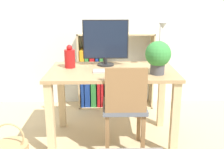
{
  "coord_description": "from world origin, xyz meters",
  "views": [
    {
      "loc": [
        -0.05,
        -2.47,
        1.41
      ],
      "look_at": [
        0.0,
        0.1,
        0.68
      ],
      "focal_mm": 42.0,
      "sensor_mm": 36.0,
      "label": 1
    }
  ],
  "objects_px": {
    "potted_plant": "(158,56)",
    "chair": "(125,105)",
    "vase": "(70,58)",
    "keyboard": "(109,71)",
    "desk_lamp": "(161,40)",
    "monitor": "(106,41)",
    "bookshelf": "(102,75)"
  },
  "relations": [
    {
      "from": "monitor",
      "to": "chair",
      "type": "distance_m",
      "value": 0.71
    },
    {
      "from": "monitor",
      "to": "bookshelf",
      "type": "xyz_separation_m",
      "value": [
        -0.06,
        0.73,
        -0.57
      ]
    },
    {
      "from": "potted_plant",
      "to": "chair",
      "type": "height_order",
      "value": "potted_plant"
    },
    {
      "from": "keyboard",
      "to": "chair",
      "type": "distance_m",
      "value": 0.36
    },
    {
      "from": "keyboard",
      "to": "bookshelf",
      "type": "xyz_separation_m",
      "value": [
        -0.09,
        0.99,
        -0.32
      ]
    },
    {
      "from": "keyboard",
      "to": "potted_plant",
      "type": "xyz_separation_m",
      "value": [
        0.44,
        -0.08,
        0.17
      ]
    },
    {
      "from": "vase",
      "to": "keyboard",
      "type": "bearing_deg",
      "value": -23.8
    },
    {
      "from": "bookshelf",
      "to": "monitor",
      "type": "bearing_deg",
      "value": -85.42
    },
    {
      "from": "chair",
      "to": "monitor",
      "type": "bearing_deg",
      "value": 107.21
    },
    {
      "from": "keyboard",
      "to": "desk_lamp",
      "type": "bearing_deg",
      "value": 20.02
    },
    {
      "from": "vase",
      "to": "potted_plant",
      "type": "height_order",
      "value": "potted_plant"
    },
    {
      "from": "desk_lamp",
      "to": "chair",
      "type": "distance_m",
      "value": 0.76
    },
    {
      "from": "chair",
      "to": "keyboard",
      "type": "bearing_deg",
      "value": 123.96
    },
    {
      "from": "monitor",
      "to": "chair",
      "type": "xyz_separation_m",
      "value": [
        0.17,
        -0.44,
        -0.52
      ]
    },
    {
      "from": "chair",
      "to": "potted_plant",
      "type": "bearing_deg",
      "value": 12.9
    },
    {
      "from": "keyboard",
      "to": "chair",
      "type": "relative_size",
      "value": 0.35
    },
    {
      "from": "keyboard",
      "to": "bookshelf",
      "type": "height_order",
      "value": "bookshelf"
    },
    {
      "from": "desk_lamp",
      "to": "bookshelf",
      "type": "distance_m",
      "value": 1.17
    },
    {
      "from": "monitor",
      "to": "keyboard",
      "type": "xyz_separation_m",
      "value": [
        0.03,
        -0.26,
        -0.25
      ]
    },
    {
      "from": "monitor",
      "to": "chair",
      "type": "bearing_deg",
      "value": -68.52
    },
    {
      "from": "desk_lamp",
      "to": "monitor",
      "type": "bearing_deg",
      "value": 172.19
    },
    {
      "from": "vase",
      "to": "desk_lamp",
      "type": "distance_m",
      "value": 0.93
    },
    {
      "from": "bookshelf",
      "to": "vase",
      "type": "bearing_deg",
      "value": -110.2
    },
    {
      "from": "vase",
      "to": "potted_plant",
      "type": "xyz_separation_m",
      "value": [
        0.84,
        -0.26,
        0.07
      ]
    },
    {
      "from": "chair",
      "to": "bookshelf",
      "type": "xyz_separation_m",
      "value": [
        -0.23,
        1.17,
        -0.04
      ]
    },
    {
      "from": "potted_plant",
      "to": "chair",
      "type": "distance_m",
      "value": 0.54
    },
    {
      "from": "potted_plant",
      "to": "vase",
      "type": "bearing_deg",
      "value": 162.82
    },
    {
      "from": "monitor",
      "to": "bookshelf",
      "type": "bearing_deg",
      "value": 94.58
    },
    {
      "from": "vase",
      "to": "chair",
      "type": "distance_m",
      "value": 0.74
    },
    {
      "from": "monitor",
      "to": "bookshelf",
      "type": "distance_m",
      "value": 0.92
    },
    {
      "from": "potted_plant",
      "to": "desk_lamp",
      "type": "bearing_deg",
      "value": 74.4
    },
    {
      "from": "desk_lamp",
      "to": "bookshelf",
      "type": "bearing_deg",
      "value": 127.21
    }
  ]
}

